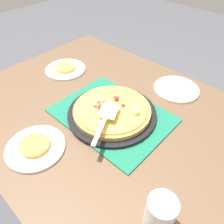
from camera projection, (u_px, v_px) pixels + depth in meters
ground_plane at (112, 197)px, 1.45m from camera, size 8.00×8.00×0.00m
dining_table at (112, 132)px, 1.02m from camera, size 1.40×1.00×0.75m
placemat at (112, 115)px, 0.94m from camera, size 0.48×0.36×0.01m
pizza_pan at (112, 113)px, 0.93m from camera, size 0.38×0.38×0.01m
pizza at (112, 110)px, 0.92m from camera, size 0.33×0.33×0.05m
plate_near_left at (66, 69)px, 1.21m from camera, size 0.22×0.22×0.01m
plate_far_right at (36, 147)px, 0.81m from camera, size 0.22×0.22×0.01m
plate_side at (176, 89)px, 1.08m from camera, size 0.22×0.22×0.01m
served_slice_left at (65, 67)px, 1.20m from camera, size 0.11×0.11×0.02m
served_slice_right at (35, 145)px, 0.80m from camera, size 0.11×0.11×0.02m
cup_far at (160, 213)px, 0.58m from camera, size 0.08×0.08×0.12m
pizza_server at (105, 119)px, 0.83m from camera, size 0.14×0.22×0.01m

